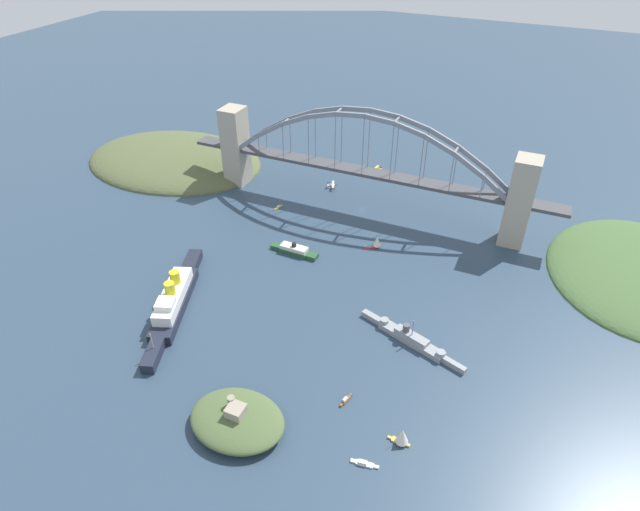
% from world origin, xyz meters
% --- Properties ---
extents(ground_plane, '(1400.00, 1400.00, 0.00)m').
position_xyz_m(ground_plane, '(0.00, 0.00, 0.00)').
color(ground_plane, '#2D4256').
extents(harbor_arch_bridge, '(282.84, 18.59, 77.08)m').
position_xyz_m(harbor_arch_bridge, '(-0.00, -0.00, 32.97)').
color(harbor_arch_bridge, '#ADA38E').
rests_on(harbor_arch_bridge, ground).
extents(headland_east_shore, '(161.85, 121.19, 23.22)m').
position_xyz_m(headland_east_shore, '(179.53, -11.40, 0.00)').
color(headland_east_shore, '#515B38').
rests_on(headland_east_shore, ground).
extents(ocean_liner, '(44.47, 99.66, 20.20)m').
position_xyz_m(ocean_liner, '(61.04, 152.03, 5.86)').
color(ocean_liner, '#1E2333').
rests_on(ocean_liner, ground).
extents(naval_cruiser, '(64.30, 24.72, 15.97)m').
position_xyz_m(naval_cruiser, '(-73.43, 123.55, 2.61)').
color(naval_cruiser, gray).
rests_on(naval_cruiser, ground).
extents(harbor_ferry_steamer, '(34.01, 8.36, 7.85)m').
position_xyz_m(harbor_ferry_steamer, '(21.37, 73.83, 2.40)').
color(harbor_ferry_steamer, '#23512D').
rests_on(harbor_ferry_steamer, ground).
extents(fort_island_mid_harbor, '(45.43, 35.59, 14.16)m').
position_xyz_m(fort_island_mid_harbor, '(-16.18, 209.15, 4.65)').
color(fort_island_mid_harbor, '#4C6038').
rests_on(fort_island_mid_harbor, ground).
extents(seaplane_taxiing_near_bridge, '(8.05, 9.11, 5.10)m').
position_xyz_m(seaplane_taxiing_near_bridge, '(10.68, -64.47, 2.14)').
color(seaplane_taxiing_near_bridge, '#B7B7B2').
rests_on(seaplane_taxiing_near_bridge, ground).
extents(seaplane_second_in_formation, '(7.89, 11.60, 4.89)m').
position_xyz_m(seaplane_second_in_formation, '(34.34, -21.51, 2.14)').
color(seaplane_second_in_formation, '#B7B7B2').
rests_on(seaplane_second_in_formation, ground).
extents(small_boat_0, '(7.50, 8.36, 9.98)m').
position_xyz_m(small_boat_0, '(-26.77, 44.56, 4.62)').
color(small_boat_0, '#B2231E').
rests_on(small_boat_0, ground).
extents(small_boat_1, '(3.35, 9.33, 2.46)m').
position_xyz_m(small_boat_1, '(-56.30, 175.47, 0.87)').
color(small_boat_1, brown).
rests_on(small_boat_1, ground).
extents(small_boat_2, '(10.68, 6.14, 10.67)m').
position_xyz_m(small_boat_2, '(-87.76, 187.02, 4.95)').
color(small_boat_2, gold).
rests_on(small_boat_2, ground).
extents(small_boat_3, '(3.21, 9.23, 1.97)m').
position_xyz_m(small_boat_3, '(59.13, 25.45, 0.70)').
color(small_boat_3, gold).
rests_on(small_boat_3, ground).
extents(small_boat_4, '(12.63, 3.43, 1.93)m').
position_xyz_m(small_boat_4, '(-76.20, 203.89, 0.69)').
color(small_boat_4, silver).
rests_on(small_boat_4, ground).
extents(channel_marker_buoy, '(2.20, 2.20, 2.75)m').
position_xyz_m(channel_marker_buoy, '(-20.47, 49.64, 1.12)').
color(channel_marker_buoy, red).
rests_on(channel_marker_buoy, ground).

